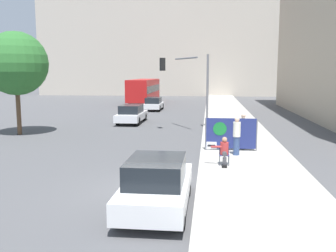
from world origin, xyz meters
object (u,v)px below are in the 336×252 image
Objects in this scene: street_tree_near_curb at (16,64)px; traffic_light_pole at (190,77)px; parked_car_curbside at (157,184)px; car_on_road_midblock at (154,104)px; protest_banner at (231,133)px; city_bus_on_road at (144,90)px; pedestrian_behind at (243,131)px; jogger_on_sidewalk at (237,136)px; car_on_road_nearest at (132,114)px; seated_protester at (224,151)px.

traffic_light_pole is at bearing 16.67° from street_tree_near_curb.
car_on_road_midblock is (-4.37, 28.58, -0.07)m from parked_car_curbside.
parked_car_curbside is (-2.53, -7.81, -0.26)m from protest_banner.
city_bus_on_road is (-2.58, 8.95, 1.09)m from car_on_road_midblock.
jogger_on_sidewalk is at bearing -106.33° from pedestrian_behind.
protest_banner is at bearing -56.25° from car_on_road_nearest.
traffic_light_pole is (-2.40, 7.63, 2.62)m from protest_banner.
car_on_road_midblock is (0.24, 10.09, -0.04)m from car_on_road_nearest.
protest_banner reaches higher than parked_car_curbside.
street_tree_near_curb is (-6.26, -16.36, 3.82)m from car_on_road_midblock.
pedestrian_behind is at bearing -92.61° from jogger_on_sidewalk.
car_on_road_midblock is (-4.50, 13.14, -2.95)m from traffic_light_pole.
city_bus_on_road is (-6.95, 37.53, 1.02)m from parked_car_curbside.
city_bus_on_road is at bearing 100.49° from parked_car_curbside.
street_tree_near_curb reaches higher than seated_protester.
pedestrian_behind is at bearing -52.82° from car_on_road_nearest.
street_tree_near_curb is (-12.72, 7.39, 3.72)m from seated_protester.
seated_protester is 0.27× the size of parked_car_curbside.
seated_protester is 2.12m from jogger_on_sidewalk.
protest_banner is 21.89m from car_on_road_midblock.
pedestrian_behind is 0.16× the size of city_bus_on_road.
seated_protester is 3.02m from protest_banner.
protest_banner is 0.39× the size of street_tree_near_curb.
car_on_road_nearest is at bearing 147.18° from traffic_light_pole.
street_tree_near_curb reaches higher than jogger_on_sidewalk.
street_tree_near_curb is (-6.02, -6.28, 3.79)m from car_on_road_nearest.
jogger_on_sidewalk is (0.65, 2.00, 0.29)m from seated_protester.
seated_protester is 0.66× the size of jogger_on_sidewalk.
parked_car_curbside is 0.65× the size of street_tree_near_curb.
traffic_light_pole is at bearing -71.11° from car_on_road_midblock.
parked_car_curbside is at bearing -111.35° from pedestrian_behind.
protest_banner reaches higher than car_on_road_nearest.
car_on_road_midblock is at bearing -58.57° from jogger_on_sidewalk.
street_tree_near_curb is (-10.75, -3.22, 0.87)m from traffic_light_pole.
protest_banner reaches higher than car_on_road_midblock.
city_bus_on_road is (-9.05, 32.70, 0.99)m from seated_protester.
jogger_on_sidewalk is at bearing -73.07° from traffic_light_pole.
city_bus_on_road is at bearing 108.63° from pedestrian_behind.
jogger_on_sidewalk is 14.82m from street_tree_near_curb.
traffic_light_pole is 6.35m from car_on_road_nearest.
city_bus_on_road is (-10.10, 29.28, 0.70)m from pedestrian_behind.
traffic_light_pole reaches higher than car_on_road_nearest.
car_on_road_midblock reaches higher than seated_protester.
car_on_road_nearest is (-7.36, 11.67, -0.36)m from jogger_on_sidewalk.
seated_protester is at bearing -74.77° from car_on_road_midblock.
car_on_road_midblock is at bearing -73.93° from city_bus_on_road.
pedestrian_behind is 0.27× the size of street_tree_near_curb.
jogger_on_sidewalk is 0.37× the size of car_on_road_nearest.
jogger_on_sidewalk reaches higher than parked_car_curbside.
protest_banner is at bearing 96.06° from seated_protester.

